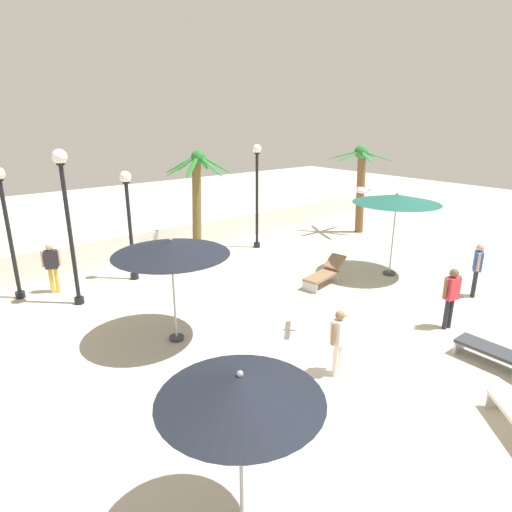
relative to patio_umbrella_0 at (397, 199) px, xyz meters
name	(u,v)px	position (x,y,z in m)	size (l,w,h in m)	color
ground_plane	(338,340)	(-5.08, -2.00, -2.69)	(56.00, 56.00, 0.00)	beige
boundary_wall	(162,241)	(-5.08, 7.35, -2.18)	(25.20, 0.30, 1.02)	silver
patio_umbrella_0	(397,199)	(0.00, 0.00, 0.00)	(2.93, 2.93, 2.92)	#333338
patio_umbrella_1	(171,248)	(-8.20, 0.60, -0.28)	(2.79, 2.79, 2.66)	#333338
patio_umbrella_2	(240,391)	(-10.20, -4.74, -0.38)	(2.03, 2.03, 2.58)	#333338
palm_tree_0	(197,192)	(-4.47, 5.45, 0.00)	(2.52, 2.51, 4.21)	brown
palm_tree_2	(360,178)	(3.74, 4.42, -0.10)	(2.88, 2.72, 4.11)	brown
lamp_post_0	(66,207)	(-9.39, 4.38, 0.26)	(0.41, 0.41, 4.53)	black
lamp_post_1	(7,220)	(-10.67, 5.97, -0.23)	(0.37, 0.37, 4.00)	black
lamp_post_2	(257,187)	(-1.56, 5.54, -0.10)	(0.36, 0.36, 4.29)	black
lamp_post_3	(129,213)	(-7.23, 5.28, -0.37)	(0.38, 0.38, 3.70)	black
lounge_chair_0	(325,273)	(-2.50, 0.81, -2.29)	(1.93, 0.88, 0.83)	#B7B7BC
lounge_chair_1	(501,351)	(-3.22, -5.07, -2.30)	(0.56, 1.88, 0.84)	#B7B7BC
guest_0	(339,337)	(-6.26, -2.97, -1.78)	(0.55, 0.30, 1.52)	silver
guest_1	(477,265)	(0.33, -2.81, -1.65)	(0.51, 0.38, 1.71)	#26262D
guest_2	(451,293)	(-2.34, -3.38, -1.68)	(0.55, 0.30, 1.67)	#26262D
guest_3	(52,263)	(-9.69, 5.74, -1.71)	(0.52, 0.36, 1.62)	gold
seagull_0	(363,190)	(-4.48, -1.98, 1.02)	(0.84, 0.84, 0.14)	white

